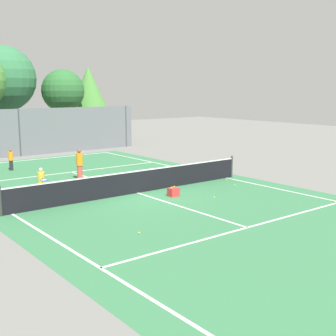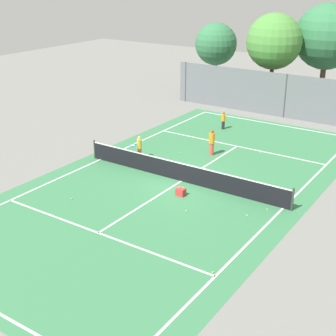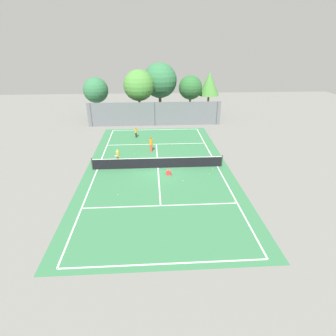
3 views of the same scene
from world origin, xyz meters
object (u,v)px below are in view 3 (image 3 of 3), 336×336
object	(u,v)px
tennis_ball_1	(135,154)
tennis_ball_2	(183,181)
tennis_ball_4	(160,159)
tennis_ball_7	(142,145)
tennis_ball_6	(118,195)
tennis_ball_8	(172,145)
ball_crate	(169,173)
tennis_ball_0	(213,169)
player_0	(136,132)
tennis_ball_5	(210,174)
player_1	(151,144)
tennis_ball_3	(234,202)
player_2	(118,156)

from	to	relation	value
tennis_ball_1	tennis_ball_2	distance (m)	7.54
tennis_ball_4	tennis_ball_7	world-z (taller)	same
tennis_ball_6	tennis_ball_8	world-z (taller)	same
ball_crate	tennis_ball_1	world-z (taller)	ball_crate
tennis_ball_0	tennis_ball_6	xyz separation A→B (m)	(-8.13, -4.17, 0.00)
player_0	tennis_ball_1	xyz separation A→B (m)	(0.10, -5.55, -0.59)
tennis_ball_5	tennis_ball_6	distance (m)	8.24
player_1	tennis_ball_8	size ratio (longest dim) A/B	23.56
tennis_ball_3	tennis_ball_7	size ratio (longest dim) A/B	1.00
tennis_ball_0	tennis_ball_6	bearing A→B (deg)	-152.85
player_0	player_1	bearing A→B (deg)	-69.72
player_2	tennis_ball_6	size ratio (longest dim) A/B	20.15
ball_crate	tennis_ball_2	distance (m)	1.74
tennis_ball_1	tennis_ball_3	bearing A→B (deg)	-52.04
tennis_ball_6	tennis_ball_7	world-z (taller)	same
player_2	tennis_ball_1	xyz separation A→B (m)	(1.50, 2.06, -0.66)
tennis_ball_6	tennis_ball_7	bearing A→B (deg)	82.18
tennis_ball_5	tennis_ball_6	world-z (taller)	same
tennis_ball_4	tennis_ball_8	world-z (taller)	same
ball_crate	tennis_ball_8	distance (m)	7.51
tennis_ball_0	tennis_ball_5	bearing A→B (deg)	-115.75
player_1	tennis_ball_7	distance (m)	2.42
tennis_ball_3	tennis_ball_4	xyz separation A→B (m)	(-5.09, 8.33, 0.00)
tennis_ball_0	tennis_ball_5	xyz separation A→B (m)	(-0.50, -1.05, 0.00)
player_1	ball_crate	distance (m)	5.87
tennis_ball_1	player_2	bearing A→B (deg)	-126.02
tennis_ball_0	player_2	bearing A→B (deg)	167.28
tennis_ball_6	player_2	bearing A→B (deg)	95.58
tennis_ball_2	player_2	bearing A→B (deg)	144.19
player_1	tennis_ball_1	bearing A→B (deg)	-155.90
ball_crate	tennis_ball_1	distance (m)	5.82
tennis_ball_1	tennis_ball_3	xyz separation A→B (m)	(7.59, -9.72, 0.00)
tennis_ball_0	tennis_ball_1	size ratio (longest dim) A/B	1.00
tennis_ball_2	tennis_ball_6	distance (m)	5.53
tennis_ball_1	tennis_ball_7	distance (m)	2.85
player_2	tennis_ball_3	world-z (taller)	player_2
tennis_ball_0	tennis_ball_3	xyz separation A→B (m)	(0.35, -5.70, 0.00)
tennis_ball_0	tennis_ball_2	distance (m)	3.68
player_2	tennis_ball_2	bearing A→B (deg)	-35.81
player_0	tennis_ball_7	size ratio (longest dim) A/B	18.42
tennis_ball_2	tennis_ball_4	xyz separation A→B (m)	(-1.78, 4.83, 0.00)
tennis_ball_1	tennis_ball_6	distance (m)	8.24
tennis_ball_6	tennis_ball_1	bearing A→B (deg)	83.77
player_1	tennis_ball_3	world-z (taller)	player_1
tennis_ball_1	tennis_ball_2	bearing A→B (deg)	-55.52
tennis_ball_6	tennis_ball_5	bearing A→B (deg)	22.28
tennis_ball_5	tennis_ball_1	bearing A→B (deg)	142.99
tennis_ball_5	tennis_ball_6	size ratio (longest dim) A/B	1.00
tennis_ball_7	tennis_ball_8	size ratio (longest dim) A/B	1.00
player_1	tennis_ball_5	distance (m)	7.75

